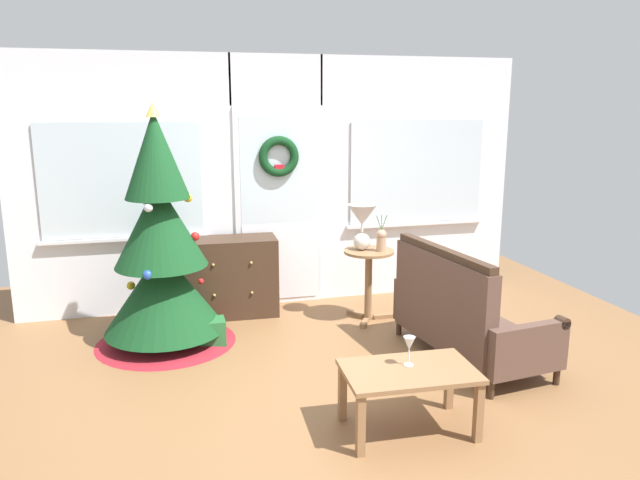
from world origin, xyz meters
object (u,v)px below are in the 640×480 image
at_px(christmas_tree, 162,258).
at_px(wine_glass, 409,345).
at_px(gift_box, 212,332).
at_px(table_lamp, 362,221).
at_px(side_table, 369,271).
at_px(coffee_table, 409,378).
at_px(dresser_cabinet, 231,277).
at_px(flower_vase, 381,239).
at_px(settee_sofa, 461,316).

xyz_separation_m(christmas_tree, wine_glass, (1.51, -1.87, -0.20)).
relative_size(christmas_tree, gift_box, 9.01).
xyz_separation_m(table_lamp, wine_glass, (-0.35, -2.01, -0.42)).
distance_m(side_table, coffee_table, 2.07).
bearing_deg(dresser_cabinet, flower_vase, -22.33).
xyz_separation_m(table_lamp, flower_vase, (0.16, -0.10, -0.17)).
relative_size(wine_glass, gift_box, 0.84).
xyz_separation_m(flower_vase, gift_box, (-1.63, -0.19, -0.70)).
distance_m(settee_sofa, side_table, 1.17).
bearing_deg(coffee_table, wine_glass, 72.34).
relative_size(christmas_tree, dresser_cabinet, 2.28).
height_order(christmas_tree, side_table, christmas_tree).
xyz_separation_m(side_table, wine_glass, (-0.41, -1.97, 0.07)).
xyz_separation_m(christmas_tree, gift_box, (0.39, -0.16, -0.65)).
distance_m(flower_vase, gift_box, 1.78).
distance_m(christmas_tree, settee_sofa, 2.57).
relative_size(christmas_tree, table_lamp, 4.73).
bearing_deg(dresser_cabinet, wine_glass, -70.90).
height_order(christmas_tree, table_lamp, christmas_tree).
height_order(table_lamp, wine_glass, table_lamp).
height_order(coffee_table, gift_box, coffee_table).
distance_m(settee_sofa, coffee_table, 1.27).
relative_size(settee_sofa, flower_vase, 4.38).
relative_size(table_lamp, coffee_table, 0.51).
distance_m(christmas_tree, table_lamp, 1.88).
bearing_deg(gift_box, christmas_tree, 158.31).
distance_m(side_table, wine_glass, 2.01).
bearing_deg(dresser_cabinet, gift_box, -109.30).
relative_size(christmas_tree, wine_glass, 10.68).
bearing_deg(side_table, table_lamp, 146.31).
bearing_deg(table_lamp, dresser_cabinet, 159.08).
height_order(dresser_cabinet, coffee_table, dresser_cabinet).
distance_m(dresser_cabinet, side_table, 1.37).
height_order(dresser_cabinet, side_table, dresser_cabinet).
height_order(dresser_cabinet, table_lamp, table_lamp).
height_order(side_table, wine_glass, side_table).
relative_size(christmas_tree, settee_sofa, 1.36).
relative_size(settee_sofa, gift_box, 6.63).
height_order(dresser_cabinet, flower_vase, flower_vase).
height_order(christmas_tree, flower_vase, christmas_tree).
height_order(flower_vase, gift_box, flower_vase).
distance_m(christmas_tree, wine_glass, 2.41).
xyz_separation_m(christmas_tree, flower_vase, (2.02, 0.03, 0.05)).
relative_size(table_lamp, wine_glass, 2.26).
relative_size(settee_sofa, side_table, 2.19).
distance_m(side_table, table_lamp, 0.49).
bearing_deg(table_lamp, wine_glass, -99.91).
bearing_deg(side_table, dresser_cabinet, 158.41).
bearing_deg(table_lamp, flower_vase, -32.01).
bearing_deg(table_lamp, christmas_tree, -175.85).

